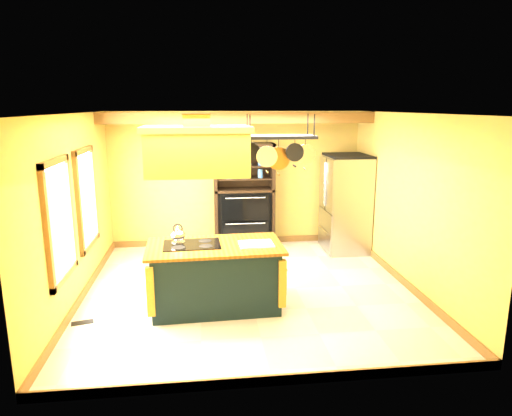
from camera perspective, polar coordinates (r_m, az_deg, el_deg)
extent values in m
plane|color=beige|center=(7.21, -0.90, -10.24)|extent=(5.00, 5.00, 0.00)
plane|color=white|center=(6.64, -0.98, 11.76)|extent=(5.00, 5.00, 0.00)
cube|color=#BB9244|center=(9.24, -2.51, 3.61)|extent=(5.00, 0.02, 2.70)
cube|color=#BB9244|center=(4.40, 2.38, -6.68)|extent=(5.00, 0.02, 2.70)
cube|color=#BB9244|center=(7.01, -21.73, -0.24)|extent=(0.02, 5.00, 2.70)
cube|color=#BB9244|center=(7.47, 18.53, 0.77)|extent=(0.02, 5.00, 2.70)
cube|color=brown|center=(8.33, -2.17, 11.19)|extent=(5.00, 0.15, 0.20)
cube|color=brown|center=(6.24, -23.34, -1.42)|extent=(0.06, 1.06, 1.56)
cube|color=white|center=(6.23, -23.12, -1.42)|extent=(0.02, 0.85, 1.34)
cube|color=brown|center=(7.56, -20.41, 1.15)|extent=(0.06, 1.06, 1.56)
cube|color=white|center=(7.55, -20.22, 1.15)|extent=(0.02, 0.85, 1.34)
cube|color=black|center=(6.53, -5.11, -8.64)|extent=(1.76, 1.00, 0.88)
cube|color=brown|center=(6.37, -5.19, -4.79)|extent=(1.91, 1.11, 0.04)
cube|color=black|center=(6.40, -8.02, -4.53)|extent=(0.80, 0.57, 0.01)
ellipsoid|color=silver|center=(6.50, -9.72, -3.39)|extent=(0.20, 0.20, 0.16)
cube|color=white|center=(6.34, 0.03, -4.53)|extent=(0.48, 0.38, 0.02)
cube|color=gold|center=(6.11, -7.32, 6.72)|extent=(1.34, 0.72, 0.57)
cube|color=brown|center=(6.09, -7.41, 9.75)|extent=(1.42, 0.80, 0.08)
cube|color=gold|center=(6.08, -7.43, 10.47)|extent=(0.35, 0.35, 0.23)
cube|color=black|center=(6.18, 3.00, 8.88)|extent=(0.94, 0.47, 0.04)
cylinder|color=black|center=(5.93, -0.76, 10.19)|extent=(0.02, 0.02, 0.30)
cylinder|color=black|center=(6.44, 6.49, 10.31)|extent=(0.02, 0.02, 0.30)
cylinder|color=black|center=(6.24, -0.59, 7.09)|extent=(0.24, 0.04, 0.24)
cylinder|color=silver|center=(6.08, 1.37, 6.46)|extent=(0.28, 0.03, 0.28)
cylinder|color=#AA682A|center=(6.30, 2.82, 6.21)|extent=(0.32, 0.04, 0.32)
cylinder|color=black|center=(6.14, 4.86, 6.95)|extent=(0.24, 0.03, 0.24)
cylinder|color=silver|center=(6.37, 6.18, 6.68)|extent=(0.28, 0.04, 0.28)
cube|color=#9B9EA3|center=(9.06, 11.17, 0.47)|extent=(0.77, 0.95, 1.85)
cube|color=#9B9EA3|center=(8.65, 9.23, 2.72)|extent=(0.03, 0.45, 1.00)
cube|color=#9B9EA3|center=(9.10, 8.42, 3.24)|extent=(0.03, 0.45, 1.00)
cube|color=#9B9EA3|center=(9.07, 8.62, -2.68)|extent=(0.03, 0.91, 0.78)
cube|color=black|center=(9.29, 10.93, -4.94)|extent=(0.73, 0.90, 0.06)
cube|color=black|center=(9.26, -1.63, 1.73)|extent=(1.18, 0.06, 2.09)
cube|color=black|center=(9.01, -5.06, 1.37)|extent=(0.06, 0.50, 2.09)
cube|color=black|center=(9.11, 2.02, 1.54)|extent=(0.06, 0.50, 2.09)
cube|color=black|center=(9.02, -1.51, 2.31)|extent=(1.18, 0.50, 0.05)
cube|color=black|center=(9.16, -1.51, -1.11)|extent=(1.06, 0.40, 1.12)
cube|color=black|center=(8.82, -1.34, -0.04)|extent=(0.92, 0.04, 0.50)
cube|color=black|center=(8.94, -1.32, -3.17)|extent=(0.92, 0.04, 0.45)
cube|color=black|center=(8.98, -1.52, 3.74)|extent=(1.06, 0.44, 0.02)
cube|color=black|center=(8.94, -1.53, 5.29)|extent=(1.06, 0.44, 0.02)
cube|color=black|center=(8.91, -1.54, 6.80)|extent=(1.06, 0.44, 0.02)
cylinder|color=white|center=(8.90, -3.36, 3.97)|extent=(0.22, 0.22, 0.07)
cylinder|color=#4782C7|center=(8.91, 0.55, 5.92)|extent=(0.10, 0.10, 0.17)
cube|color=black|center=(6.63, -20.87, -13.23)|extent=(0.30, 0.18, 0.01)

